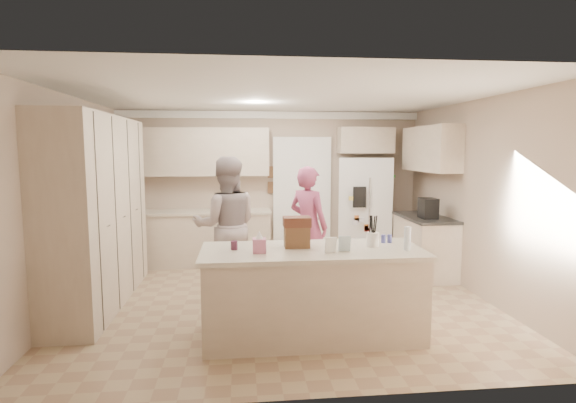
{
  "coord_description": "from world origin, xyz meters",
  "views": [
    {
      "loc": [
        -0.53,
        -5.57,
        1.94
      ],
      "look_at": [
        0.1,
        0.35,
        1.25
      ],
      "focal_mm": 28.0,
      "sensor_mm": 36.0,
      "label": 1
    }
  ],
  "objects": [
    {
      "name": "floor",
      "position": [
        0.0,
        0.0,
        -0.01
      ],
      "size": [
        5.2,
        4.6,
        0.02
      ],
      "primitive_type": "cube",
      "color": "tan",
      "rests_on": "ground"
    },
    {
      "name": "ceiling",
      "position": [
        0.0,
        0.0,
        2.61
      ],
      "size": [
        5.2,
        4.6,
        0.02
      ],
      "primitive_type": "cube",
      "color": "white",
      "rests_on": "wall_back"
    },
    {
      "name": "wall_back",
      "position": [
        0.0,
        2.31,
        1.3
      ],
      "size": [
        5.2,
        0.02,
        2.6
      ],
      "primitive_type": "cube",
      "color": "tan",
      "rests_on": "ground"
    },
    {
      "name": "wall_front",
      "position": [
        0.0,
        -2.31,
        1.3
      ],
      "size": [
        5.2,
        0.02,
        2.6
      ],
      "primitive_type": "cube",
      "color": "tan",
      "rests_on": "ground"
    },
    {
      "name": "wall_left",
      "position": [
        -2.61,
        0.0,
        1.3
      ],
      "size": [
        0.02,
        4.6,
        2.6
      ],
      "primitive_type": "cube",
      "color": "tan",
      "rests_on": "ground"
    },
    {
      "name": "wall_right",
      "position": [
        2.61,
        0.0,
        1.3
      ],
      "size": [
        0.02,
        4.6,
        2.6
      ],
      "primitive_type": "cube",
      "color": "tan",
      "rests_on": "ground"
    },
    {
      "name": "crown_back",
      "position": [
        0.0,
        2.26,
        2.53
      ],
      "size": [
        5.2,
        0.08,
        0.12
      ],
      "primitive_type": "cube",
      "color": "white",
      "rests_on": "wall_back"
    },
    {
      "name": "pantry_bank",
      "position": [
        -2.3,
        0.2,
        1.18
      ],
      "size": [
        0.6,
        2.6,
        2.35
      ],
      "primitive_type": "cube",
      "color": "beige",
      "rests_on": "floor"
    },
    {
      "name": "back_base_cab",
      "position": [
        -1.15,
        2.0,
        0.44
      ],
      "size": [
        2.2,
        0.6,
        0.88
      ],
      "primitive_type": "cube",
      "color": "beige",
      "rests_on": "floor"
    },
    {
      "name": "back_countertop",
      "position": [
        -1.15,
        1.99,
        0.9
      ],
      "size": [
        2.24,
        0.63,
        0.04
      ],
      "primitive_type": "cube",
      "color": "beige",
      "rests_on": "back_base_cab"
    },
    {
      "name": "back_upper_cab",
      "position": [
        -1.15,
        2.12,
        1.9
      ],
      "size": [
        2.2,
        0.35,
        0.8
      ],
      "primitive_type": "cube",
      "color": "beige",
      "rests_on": "wall_back"
    },
    {
      "name": "doorway_opening",
      "position": [
        0.55,
        2.28,
        1.05
      ],
      "size": [
        0.9,
        0.06,
        2.1
      ],
      "primitive_type": "cube",
      "color": "black",
      "rests_on": "floor"
    },
    {
      "name": "doorway_casing",
      "position": [
        0.55,
        2.24,
        1.05
      ],
      "size": [
        1.02,
        0.03,
        2.22
      ],
      "primitive_type": "cube",
      "color": "white",
      "rests_on": "floor"
    },
    {
      "name": "wall_frame_upper",
      "position": [
        0.02,
        2.27,
        1.55
      ],
      "size": [
        0.15,
        0.02,
        0.2
      ],
      "primitive_type": "cube",
      "color": "brown",
      "rests_on": "wall_back"
    },
    {
      "name": "wall_frame_lower",
      "position": [
        0.02,
        2.27,
        1.28
      ],
      "size": [
        0.15,
        0.02,
        0.2
      ],
      "primitive_type": "cube",
      "color": "brown",
      "rests_on": "wall_back"
    },
    {
      "name": "refrigerator",
      "position": [
        1.67,
        2.08,
        0.9
      ],
      "size": [
        1.07,
        0.94,
        1.8
      ],
      "primitive_type": "cube",
      "rotation": [
        0.0,
        0.0,
        -0.31
      ],
      "color": "white",
      "rests_on": "floor"
    },
    {
      "name": "fridge_seam",
      "position": [
        1.67,
        1.72,
        0.9
      ],
      "size": [
        0.02,
        0.02,
        1.78
      ],
      "primitive_type": "cube",
      "color": "gray",
      "rests_on": "refrigerator"
    },
    {
      "name": "fridge_dispenser",
      "position": [
        1.45,
        1.71,
        1.15
      ],
      "size": [
        0.22,
        0.03,
        0.35
      ],
      "primitive_type": "cube",
      "color": "black",
      "rests_on": "refrigerator"
    },
    {
      "name": "fridge_handle_l",
      "position": [
        1.62,
        1.71,
        1.05
      ],
      "size": [
        0.02,
        0.02,
        0.85
      ],
      "primitive_type": "cylinder",
      "color": "silver",
      "rests_on": "refrigerator"
    },
    {
      "name": "fridge_handle_r",
      "position": [
        1.72,
        1.71,
        1.05
      ],
      "size": [
        0.02,
        0.02,
        0.85
      ],
      "primitive_type": "cylinder",
      "color": "silver",
      "rests_on": "refrigerator"
    },
    {
      "name": "over_fridge_cab",
      "position": [
        1.65,
        2.12,
        2.1
      ],
      "size": [
        0.95,
        0.35,
        0.45
      ],
      "primitive_type": "cube",
      "color": "beige",
      "rests_on": "wall_back"
    },
    {
      "name": "right_base_cab",
      "position": [
        2.3,
        1.0,
        0.44
      ],
      "size": [
        0.6,
        1.2,
        0.88
      ],
      "primitive_type": "cube",
      "color": "beige",
      "rests_on": "floor"
    },
    {
      "name": "right_countertop",
      "position": [
        2.29,
        1.0,
        0.9
      ],
      "size": [
        0.63,
        1.24,
        0.04
      ],
      "primitive_type": "cube",
      "color": "#2D2B28",
      "rests_on": "right_base_cab"
    },
    {
      "name": "right_upper_cab",
      "position": [
        2.43,
        1.2,
        1.95
      ],
      "size": [
        0.35,
        1.5,
        0.7
      ],
      "primitive_type": "cube",
      "color": "beige",
      "rests_on": "wall_right"
    },
    {
      "name": "coffee_maker",
      "position": [
        2.25,
        0.8,
        1.07
      ],
      "size": [
        0.22,
        0.28,
        0.3
      ],
      "primitive_type": "cube",
      "color": "black",
      "rests_on": "right_countertop"
    },
    {
      "name": "island_base",
      "position": [
        0.2,
        -1.1,
        0.44
      ],
      "size": [
        2.2,
        0.9,
        0.88
      ],
      "primitive_type": "cube",
      "color": "beige",
      "rests_on": "floor"
    },
    {
      "name": "island_top",
      "position": [
        0.2,
        -1.1,
        0.9
      ],
      "size": [
        2.28,
        0.96,
        0.05
      ],
      "primitive_type": "cube",
      "color": "beige",
      "rests_on": "island_base"
    },
    {
      "name": "utensil_crock",
      "position": [
        0.85,
        -1.05,
        1.0
      ],
      "size": [
        0.13,
        0.13,
        0.15
      ],
      "primitive_type": "cylinder",
      "color": "white",
      "rests_on": "island_top"
    },
    {
      "name": "tissue_box",
      "position": [
        -0.35,
        -1.2,
        1.0
      ],
      "size": [
        0.13,
        0.13,
        0.14
      ],
      "primitive_type": "cube",
      "color": "#C96B92",
      "rests_on": "island_top"
    },
    {
      "name": "tissue_plume",
      "position": [
        -0.35,
        -1.2,
        1.1
      ],
      "size": [
        0.08,
        0.08,
        0.08
      ],
      "primitive_type": "cone",
      "color": "white",
      "rests_on": "tissue_box"
    },
    {
      "name": "dollhouse_body",
      "position": [
        0.05,
        -1.0,
        1.04
      ],
      "size": [
        0.26,
        0.18,
        0.22
      ],
      "primitive_type": "cube",
      "color": "brown",
      "rests_on": "island_top"
    },
    {
      "name": "dollhouse_roof",
      "position": [
        0.05,
        -1.0,
        1.2
      ],
      "size": [
        0.28,
        0.2,
        0.1
      ],
      "primitive_type": "cube",
      "color": "#592D1E",
      "rests_on": "dollhouse_body"
    },
    {
      "name": "jam_jar",
      "position": [
        -0.6,
        -1.05,
        0.97
      ],
      "size": [
        0.07,
        0.07,
        0.09
      ],
      "primitive_type": "cylinder",
      "color": "#59263F",
      "rests_on": "island_top"
    },
    {
      "name": "greeting_card_a",
      "position": [
        0.35,
        -1.3,
        1.01
      ],
      "size": [
        0.12,
        0.06,
        0.16
      ],
      "primitive_type": "cube",
      "rotation": [
        0.15,
        0.0,
        0.2
      ],
      "color": "white",
      "rests_on": "island_top"
    },
    {
      "name": "greeting_card_b",
      "position": [
        0.5,
        -1.25,
        1.01
      ],
      "size": [
        0.12,
        0.05,
        0.16
      ],
      "primitive_type": "cube",
      "rotation": [
        0.15,
        0.0,
        -0.1
      ],
      "color": "silver",
      "rests_on": "island_top"
    },
    {
      "name": "water_bottle",
      "position": [
        1.15,
        -1.25,
        1.04
      ],
      "size": [
        0.07,
        0.07,
        0.24
      ],
      "primitive_type": "cylinder",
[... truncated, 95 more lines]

